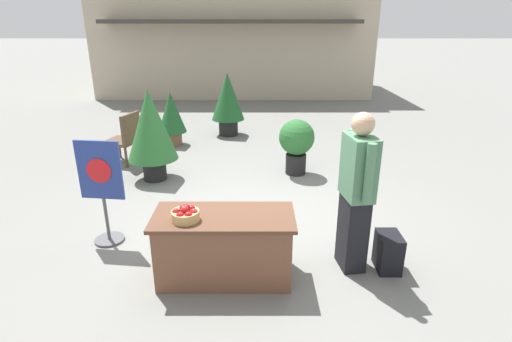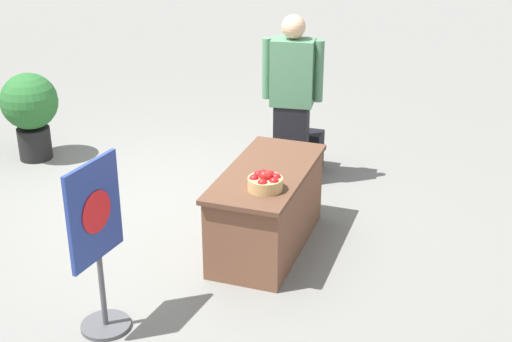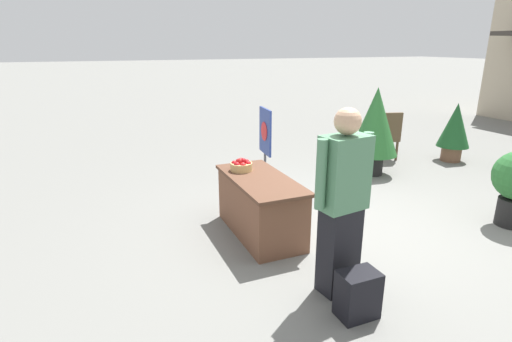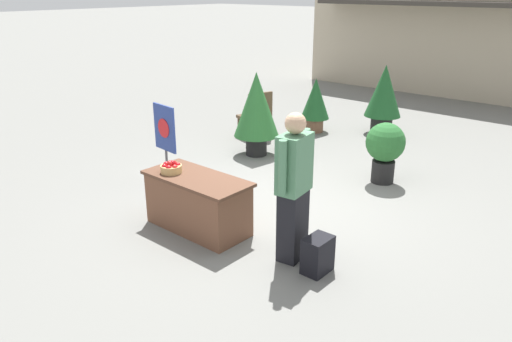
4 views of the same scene
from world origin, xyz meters
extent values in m
plane|color=slate|center=(0.00, 0.00, 0.00)|extent=(120.00, 120.00, 0.00)
cube|color=#B7A88E|center=(-0.73, 11.34, 2.05)|extent=(9.53, 4.78, 4.11)
cube|color=#38332D|center=(-0.73, 8.49, 2.55)|extent=(8.10, 0.90, 0.12)
cube|color=brown|center=(-0.28, -1.16, 0.34)|extent=(1.36, 0.62, 0.68)
cube|color=brown|center=(-0.28, -1.16, 0.70)|extent=(1.45, 0.66, 0.04)
cylinder|color=tan|center=(-0.64, -1.27, 0.77)|extent=(0.28, 0.28, 0.10)
sphere|color=red|center=(-0.55, -1.28, 0.81)|extent=(0.08, 0.08, 0.08)
sphere|color=red|center=(-0.59, -1.20, 0.81)|extent=(0.08, 0.08, 0.08)
sphere|color=red|center=(-0.67, -1.19, 0.81)|extent=(0.08, 0.08, 0.08)
sphere|color=red|center=(-0.73, -1.27, 0.81)|extent=(0.08, 0.08, 0.08)
sphere|color=red|center=(-0.68, -1.35, 0.81)|extent=(0.08, 0.08, 0.08)
sphere|color=red|center=(-0.60, -1.34, 0.81)|extent=(0.08, 0.08, 0.08)
sphere|color=#A30F14|center=(-0.63, -1.25, 0.85)|extent=(0.08, 0.08, 0.08)
sphere|color=red|center=(-0.64, -1.29, 0.85)|extent=(0.08, 0.08, 0.08)
sphere|color=red|center=(-0.66, -1.27, 0.85)|extent=(0.08, 0.08, 0.08)
cube|color=black|center=(1.10, -0.97, 0.42)|extent=(0.28, 0.37, 0.84)
cube|color=#4C7F5B|center=(1.10, -0.97, 1.17)|extent=(0.32, 0.45, 0.66)
sphere|color=tan|center=(1.10, -0.97, 1.63)|extent=(0.23, 0.23, 0.23)
cylinder|color=#4C7F5B|center=(1.14, -1.23, 1.20)|extent=(0.09, 0.09, 0.61)
cylinder|color=#4C7F5B|center=(1.07, -0.71, 1.20)|extent=(0.09, 0.09, 0.61)
cube|color=black|center=(1.50, -1.03, 0.21)|extent=(0.24, 0.34, 0.42)
cylinder|color=#4C4C51|center=(-1.77, -0.43, 0.01)|extent=(0.36, 0.36, 0.03)
cylinder|color=#4C4C51|center=(-1.77, -0.43, 0.31)|extent=(0.04, 0.04, 0.55)
cube|color=navy|center=(-1.77, -0.43, 0.94)|extent=(0.54, 0.09, 0.72)
cylinder|color=red|center=(-1.77, -0.45, 0.94)|extent=(0.30, 0.04, 0.30)
cylinder|color=brown|center=(-2.81, 2.36, 0.19)|extent=(0.05, 0.05, 0.39)
cylinder|color=brown|center=(-2.67, 2.81, 0.19)|extent=(0.05, 0.05, 0.39)
cylinder|color=brown|center=(-2.36, 2.22, 0.19)|extent=(0.05, 0.05, 0.39)
cylinder|color=brown|center=(-2.22, 2.67, 0.19)|extent=(0.05, 0.05, 0.39)
cube|color=brown|center=(-2.51, 2.52, 0.42)|extent=(0.69, 0.69, 0.06)
cube|color=brown|center=(-2.28, 2.45, 0.71)|extent=(0.22, 0.54, 0.52)
cylinder|color=black|center=(-0.61, 4.49, 0.19)|extent=(0.45, 0.45, 0.38)
cone|color=#1E5628|center=(-0.61, 4.49, 0.92)|extent=(0.77, 0.77, 1.08)
cylinder|color=brown|center=(-1.77, 3.66, 0.15)|extent=(0.38, 0.38, 0.30)
cone|color=#1E5628|center=(-1.77, 3.66, 0.73)|extent=(0.61, 0.61, 0.86)
cylinder|color=black|center=(0.76, 1.91, 0.18)|extent=(0.36, 0.36, 0.36)
sphere|color=#28662D|center=(0.76, 1.91, 0.67)|extent=(0.62, 0.62, 0.62)
cylinder|color=black|center=(-1.69, 1.63, 0.19)|extent=(0.39, 0.39, 0.37)
cone|color=#28662D|center=(-1.69, 1.63, 0.96)|extent=(0.83, 0.83, 1.18)
camera|label=1|loc=(0.05, -4.78, 2.57)|focal=28.00mm
camera|label=2|loc=(-5.44, -2.85, 3.11)|focal=50.00mm
camera|label=3|loc=(3.84, -2.96, 2.23)|focal=28.00mm
camera|label=4|loc=(4.13, -5.12, 3.00)|focal=35.00mm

